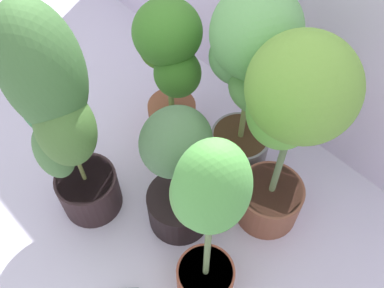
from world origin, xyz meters
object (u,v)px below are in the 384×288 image
at_px(potted_plant_back_center, 250,73).
at_px(potted_plant_back_left, 169,65).
at_px(potted_plant_back_right, 288,125).
at_px(potted_plant_center, 176,173).
at_px(potted_plant_front_right, 206,228).
at_px(potted_plant_front_left, 59,117).

bearing_deg(potted_plant_back_center, potted_plant_back_left, -161.92).
xyz_separation_m(potted_plant_back_center, potted_plant_back_right, (0.26, -0.11, 0.03)).
distance_m(potted_plant_center, potted_plant_front_right, 0.36).
distance_m(potted_plant_center, potted_plant_front_left, 0.47).
distance_m(potted_plant_back_center, potted_plant_front_right, 0.62).
relative_size(potted_plant_back_left, potted_plant_front_right, 0.78).
bearing_deg(potted_plant_center, potted_plant_back_left, 140.11).
bearing_deg(potted_plant_front_right, potted_plant_back_center, 119.40).
distance_m(potted_plant_center, potted_plant_back_center, 0.46).
height_order(potted_plant_center, potted_plant_back_center, potted_plant_back_center).
distance_m(potted_plant_back_left, potted_plant_back_right, 0.61).
bearing_deg(potted_plant_front_left, potted_plant_back_right, 43.18).
bearing_deg(potted_plant_front_right, potted_plant_front_left, -171.14).
height_order(potted_plant_front_left, potted_plant_back_center, potted_plant_front_left).
xyz_separation_m(potted_plant_center, potted_plant_back_center, (-0.02, 0.40, 0.22)).
bearing_deg(potted_plant_front_right, potted_plant_back_right, 95.91).
xyz_separation_m(potted_plant_center, potted_plant_front_right, (0.29, -0.14, 0.18)).
relative_size(potted_plant_center, potted_plant_back_center, 0.73).
bearing_deg(potted_plant_front_right, potted_plant_center, 154.34).
xyz_separation_m(potted_plant_front_left, potted_plant_back_left, (-0.03, 0.53, -0.14)).
bearing_deg(potted_plant_back_right, potted_plant_back_left, 179.99).
relative_size(potted_plant_back_center, potted_plant_back_right, 0.96).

